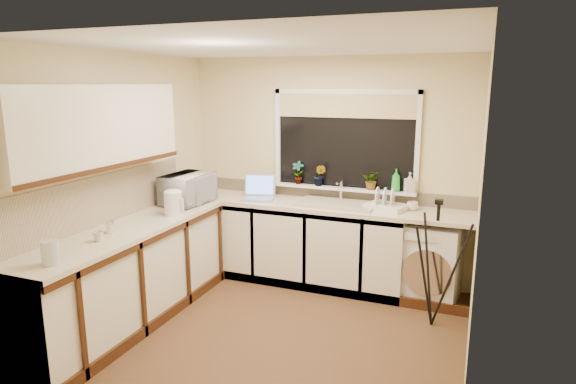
{
  "coord_description": "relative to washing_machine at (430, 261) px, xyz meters",
  "views": [
    {
      "loc": [
        1.58,
        -3.72,
        2.15
      ],
      "look_at": [
        -0.09,
        0.55,
        1.15
      ],
      "focal_mm": 30.9,
      "sensor_mm": 36.0,
      "label": 1
    }
  ],
  "objects": [
    {
      "name": "floor",
      "position": [
        -1.19,
        -1.22,
        -0.4
      ],
      "size": [
        3.2,
        3.2,
        0.0
      ],
      "primitive_type": "plane",
      "color": "brown",
      "rests_on": "ground"
    },
    {
      "name": "ceiling",
      "position": [
        -1.19,
        -1.22,
        2.05
      ],
      "size": [
        3.2,
        3.2,
        0.0
      ],
      "primitive_type": "plane",
      "rotation": [
        3.14,
        0.0,
        0.0
      ],
      "color": "white",
      "rests_on": "ground"
    },
    {
      "name": "wall_back",
      "position": [
        -1.19,
        0.28,
        0.83
      ],
      "size": [
        3.2,
        0.0,
        3.2
      ],
      "primitive_type": "plane",
      "rotation": [
        1.57,
        0.0,
        0.0
      ],
      "color": "beige",
      "rests_on": "ground"
    },
    {
      "name": "wall_front",
      "position": [
        -1.19,
        -2.72,
        0.83
      ],
      "size": [
        3.2,
        0.0,
        3.2
      ],
      "primitive_type": "plane",
      "rotation": [
        -1.57,
        0.0,
        0.0
      ],
      "color": "beige",
      "rests_on": "ground"
    },
    {
      "name": "wall_left",
      "position": [
        -2.79,
        -1.22,
        0.83
      ],
      "size": [
        0.0,
        3.0,
        3.0
      ],
      "primitive_type": "plane",
      "rotation": [
        1.57,
        0.0,
        1.57
      ],
      "color": "beige",
      "rests_on": "ground"
    },
    {
      "name": "wall_right",
      "position": [
        0.41,
        -1.22,
        0.83
      ],
      "size": [
        0.0,
        3.0,
        3.0
      ],
      "primitive_type": "plane",
      "rotation": [
        1.57,
        0.0,
        -1.57
      ],
      "color": "beige",
      "rests_on": "ground"
    },
    {
      "name": "base_cabinet_back",
      "position": [
        -1.52,
        -0.02,
        0.03
      ],
      "size": [
        2.55,
        0.6,
        0.86
      ],
      "primitive_type": "cube",
      "color": "silver",
      "rests_on": "floor"
    },
    {
      "name": "base_cabinet_left",
      "position": [
        -2.49,
        -1.52,
        0.03
      ],
      "size": [
        0.54,
        2.4,
        0.86
      ],
      "primitive_type": "cube",
      "color": "silver",
      "rests_on": "floor"
    },
    {
      "name": "worktop_back",
      "position": [
        -1.19,
        -0.02,
        0.48
      ],
      "size": [
        3.2,
        0.6,
        0.04
      ],
      "primitive_type": "cube",
      "color": "beige",
      "rests_on": "base_cabinet_back"
    },
    {
      "name": "worktop_left",
      "position": [
        -2.49,
        -1.52,
        0.48
      ],
      "size": [
        0.6,
        2.4,
        0.04
      ],
      "primitive_type": "cube",
      "color": "beige",
      "rests_on": "base_cabinet_left"
    },
    {
      "name": "upper_cabinet",
      "position": [
        -2.63,
        -1.67,
        1.4
      ],
      "size": [
        0.28,
        1.9,
        0.7
      ],
      "primitive_type": "cube",
      "color": "silver",
      "rests_on": "wall_left"
    },
    {
      "name": "splashback_left",
      "position": [
        -2.78,
        -1.52,
        0.73
      ],
      "size": [
        0.02,
        2.4,
        0.45
      ],
      "primitive_type": "cube",
      "color": "beige",
      "rests_on": "wall_left"
    },
    {
      "name": "splashback_back",
      "position": [
        -1.19,
        0.27,
        0.57
      ],
      "size": [
        3.2,
        0.02,
        0.14
      ],
      "primitive_type": "cube",
      "color": "beige",
      "rests_on": "wall_back"
    },
    {
      "name": "window_glass",
      "position": [
        -0.99,
        0.27,
        1.15
      ],
      "size": [
        1.5,
        0.02,
        1.0
      ],
      "primitive_type": "cube",
      "color": "black",
      "rests_on": "wall_back"
    },
    {
      "name": "window_blind",
      "position": [
        -0.99,
        0.24,
        1.53
      ],
      "size": [
        1.5,
        0.02,
        0.25
      ],
      "primitive_type": "cube",
      "color": "tan",
      "rests_on": "wall_back"
    },
    {
      "name": "windowsill",
      "position": [
        -0.99,
        0.21,
        0.64
      ],
      "size": [
        1.6,
        0.14,
        0.03
      ],
      "primitive_type": "cube",
      "color": "white",
      "rests_on": "wall_back"
    },
    {
      "name": "sink",
      "position": [
        -0.99,
        -0.02,
        0.51
      ],
      "size": [
        0.82,
        0.46,
        0.03
      ],
      "primitive_type": "cube",
      "color": "tan",
      "rests_on": "worktop_back"
    },
    {
      "name": "faucet",
      "position": [
        -0.99,
        0.16,
        0.62
      ],
      "size": [
        0.03,
        0.03,
        0.24
      ],
      "primitive_type": "cylinder",
      "color": "silver",
      "rests_on": "worktop_back"
    },
    {
      "name": "washing_machine",
      "position": [
        0.0,
        0.0,
        0.0
      ],
      "size": [
        0.62,
        0.6,
        0.8
      ],
      "primitive_type": "cube",
      "rotation": [
        0.0,
        0.0,
        -0.1
      ],
      "color": "white",
      "rests_on": "floor"
    },
    {
      "name": "laptop",
      "position": [
        -1.89,
        -0.03,
        0.57
      ],
      "size": [
        0.42,
        0.4,
        0.26
      ],
      "rotation": [
        0.0,
        0.0,
        0.25
      ],
      "color": "#9C9BA3",
      "rests_on": "worktop_back"
    },
    {
      "name": "kettle",
      "position": [
        -2.36,
        -0.99,
        0.61
      ],
      "size": [
        0.17,
        0.17,
        0.23
      ],
      "primitive_type": "cylinder",
      "color": "silver",
      "rests_on": "worktop_left"
    },
    {
      "name": "dish_rack",
      "position": [
        -0.46,
        -0.02,
        0.53
      ],
      "size": [
        0.45,
        0.39,
        0.06
      ],
      "primitive_type": "cube",
      "rotation": [
        0.0,
        0.0,
        -0.3
      ],
      "color": "white",
      "rests_on": "worktop_back"
    },
    {
      "name": "tripod",
      "position": [
        0.09,
        -0.58,
        0.19
      ],
      "size": [
        0.59,
        0.59,
        1.18
      ],
      "primitive_type": null,
      "rotation": [
        0.0,
        0.0,
        -0.02
      ],
      "color": "black",
      "rests_on": "floor"
    },
    {
      "name": "glass_jug",
      "position": [
        -2.39,
        -2.46,
        0.59
      ],
      "size": [
        0.12,
        0.12,
        0.18
      ],
      "primitive_type": "cylinder",
      "color": "#B7BCC3",
      "rests_on": "worktop_left"
    },
    {
      "name": "steel_jar",
      "position": [
        -2.52,
        -1.69,
        0.56
      ],
      "size": [
        0.08,
        0.08,
        0.11
      ],
      "primitive_type": "cylinder",
      "color": "silver",
      "rests_on": "worktop_left"
    },
    {
      "name": "microwave",
      "position": [
        -2.5,
        -0.51,
        0.66
      ],
      "size": [
        0.41,
        0.58,
        0.32
      ],
      "primitive_type": "imported",
      "rotation": [
        0.0,
        0.0,
        1.54
      ],
      "color": "silver",
      "rests_on": "worktop_left"
    },
    {
      "name": "plant_a",
      "position": [
        -1.51,
        0.2,
        0.78
      ],
      "size": [
        0.14,
        0.09,
        0.26
      ],
      "primitive_type": "imported",
      "rotation": [
        0.0,
        0.0,
        -0.01
      ],
      "color": "#999999",
      "rests_on": "windowsill"
    },
    {
      "name": "plant_b",
      "position": [
        -1.24,
        0.18,
        0.77
      ],
      "size": [
        0.13,
        0.11,
        0.24
      ],
      "primitive_type": "imported",
      "rotation": [
        0.0,
        0.0,
        -0.05
      ],
      "color": "#999999",
      "rests_on": "windowsill"
    },
    {
      "name": "plant_d",
      "position": [
        -0.67,
        0.2,
        0.75
      ],
      "size": [
        0.19,
        0.16,
        0.2
      ],
      "primitive_type": "imported",
      "rotation": [
        0.0,
        0.0,
        0.02
      ],
      "color": "#999999",
      "rests_on": "windowsill"
    },
    {
      "name": "soap_bottle_green",
      "position": [
        -0.41,
        0.2,
        0.77
      ],
      "size": [
        0.11,
        0.11,
        0.24
      ],
      "primitive_type": "imported",
      "rotation": [
        0.0,
        0.0,
        0.23
      ],
      "color": "green",
      "rests_on": "windowsill"
    },
    {
      "name": "soap_bottle_clear",
      "position": [
        -0.27,
        0.2,
        0.76
      ],
      "size": [
        0.13,
        0.13,
        0.21
      ],
      "primitive_type": "imported",
      "rotation": [
        0.0,
        0.0,
        0.4
      ],
      "color": "#999999",
      "rests_on": "windowsill"
    },
    {
      "name": "cup_back",
      "position": [
        -0.21,
        0.06,
        0.54
      ],
      "size": [
        0.13,
        0.13,
        0.09
      ],
      "primitive_type": "imported",
      "rotation": [
        0.0,
        0.0,
        0.18
      ],
      "color": "silver",
      "rests_on": "worktop_back"
    },
    {
      "name": "cup_left",
      "position": [
        -2.45,
        -1.92,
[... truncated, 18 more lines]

